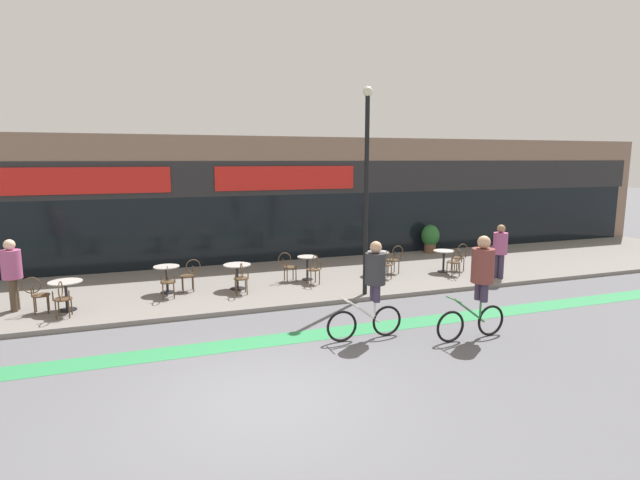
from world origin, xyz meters
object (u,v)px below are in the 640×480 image
at_px(cafe_chair_5_side, 460,255).
at_px(lamp_post, 366,178).
at_px(cafe_chair_4_side, 395,257).
at_px(cafe_chair_0_near, 62,296).
at_px(cafe_chair_2_near, 241,276).
at_px(cafe_chair_5_near, 455,260).
at_px(cyclist_2, 480,278).
at_px(bistro_table_5, 444,257).
at_px(cafe_chair_3_near, 314,267).
at_px(cyclist_1, 373,283).
at_px(pedestrian_near_end, 12,269).
at_px(bistro_table_2, 237,271).
at_px(bistro_table_3, 307,263).
at_px(bistro_table_4, 378,258).
at_px(cafe_chair_0_side, 37,292).
at_px(cafe_chair_1_near, 168,280).
at_px(planter_pot, 430,237).
at_px(cafe_chair_3_side, 288,265).
at_px(cafe_chair_1_side, 190,273).
at_px(bistro_table_0, 66,289).
at_px(cafe_chair_4_near, 386,263).
at_px(bistro_table_1, 167,274).

relative_size(cafe_chair_5_side, lamp_post, 0.16).
bearing_deg(cafe_chair_4_side, cafe_chair_0_near, 6.01).
height_order(cafe_chair_2_near, cafe_chair_5_near, same).
distance_m(cafe_chair_5_side, cyclist_2, 6.17).
xyz_separation_m(bistro_table_5, cafe_chair_3_near, (-4.54, -0.13, 0.01)).
height_order(cyclist_1, pedestrian_near_end, cyclist_1).
height_order(bistro_table_2, cafe_chair_3_near, cafe_chair_3_near).
relative_size(bistro_table_3, bistro_table_4, 0.99).
bearing_deg(cafe_chair_0_near, lamp_post, -89.52).
xyz_separation_m(cafe_chair_0_side, cafe_chair_1_near, (3.03, 0.24, 0.00)).
distance_m(bistro_table_3, planter_pot, 6.55).
relative_size(bistro_table_2, bistro_table_3, 1.06).
bearing_deg(cafe_chair_0_near, cafe_chair_5_near, -83.32).
xyz_separation_m(cafe_chair_3_side, planter_pot, (6.62, 2.64, 0.09)).
xyz_separation_m(cafe_chair_0_near, cyclist_2, (8.50, -4.10, 0.68)).
bearing_deg(cafe_chair_1_near, cafe_chair_2_near, -95.20).
height_order(bistro_table_5, cafe_chair_5_side, cafe_chair_5_side).
bearing_deg(cafe_chair_4_side, cafe_chair_3_near, 7.07).
bearing_deg(cyclist_1, cafe_chair_2_near, -62.51).
xyz_separation_m(cafe_chair_1_near, cafe_chair_3_near, (4.14, 0.12, 0.00)).
height_order(cafe_chair_3_side, lamp_post, lamp_post).
bearing_deg(planter_pot, cafe_chair_1_side, -163.83).
bearing_deg(cyclist_1, cafe_chair_4_side, -122.93).
relative_size(bistro_table_2, cafe_chair_5_near, 0.86).
distance_m(bistro_table_0, cafe_chair_4_near, 8.87).
bearing_deg(cyclist_1, planter_pot, -129.11).
distance_m(cafe_chair_3_near, cafe_chair_3_side, 0.89).
relative_size(cafe_chair_2_near, lamp_post, 0.16).
relative_size(bistro_table_1, bistro_table_2, 0.98).
bearing_deg(cafe_chair_5_near, bistro_table_5, -0.36).
xyz_separation_m(bistro_table_0, bistro_table_5, (11.09, 0.49, -0.02)).
bearing_deg(cafe_chair_5_side, pedestrian_near_end, -0.67).
distance_m(cafe_chair_3_side, cafe_chair_4_near, 3.05).
height_order(cafe_chair_2_near, cyclist_1, cyclist_1).
bearing_deg(cafe_chair_1_side, cafe_chair_5_near, 172.71).
bearing_deg(cafe_chair_1_side, cafe_chair_1_near, 44.62).
bearing_deg(cafe_chair_3_near, cafe_chair_1_side, 75.65).
relative_size(bistro_table_3, cafe_chair_3_near, 0.81).
xyz_separation_m(cafe_chair_5_near, cyclist_2, (-2.60, -4.59, 0.68)).
bearing_deg(bistro_table_3, cafe_chair_5_near, -13.79).
xyz_separation_m(bistro_table_1, cafe_chair_0_side, (-3.03, -0.87, -0.02)).
height_order(bistro_table_2, cafe_chair_4_side, cafe_chair_4_side).
distance_m(bistro_table_0, bistro_table_4, 8.92).
bearing_deg(bistro_table_1, cafe_chair_5_near, -6.54).
height_order(cafe_chair_5_near, lamp_post, lamp_post).
xyz_separation_m(bistro_table_5, pedestrian_near_end, (-12.28, -0.08, 0.54)).
height_order(cafe_chair_0_near, cafe_chair_3_near, same).
distance_m(cafe_chair_1_side, pedestrian_near_end, 4.28).
relative_size(cafe_chair_0_side, lamp_post, 0.16).
relative_size(bistro_table_3, bistro_table_5, 1.02).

